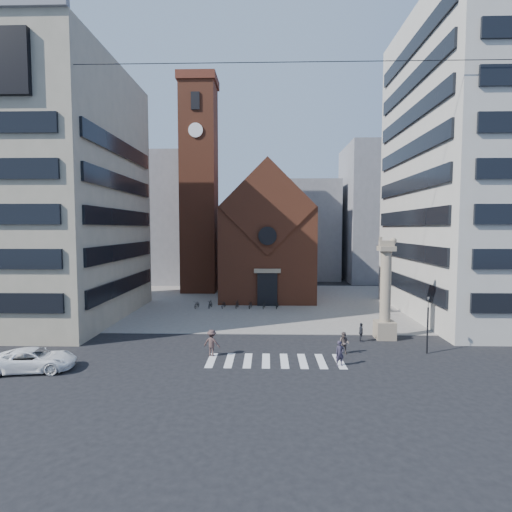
{
  "coord_description": "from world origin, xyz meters",
  "views": [
    {
      "loc": [
        -0.04,
        -30.76,
        9.41
      ],
      "look_at": [
        -1.12,
        8.0,
        6.7
      ],
      "focal_mm": 28.0,
      "sensor_mm": 36.0,
      "label": 1
    }
  ],
  "objects_px": {
    "pedestrian_1": "(344,343)",
    "scooter_0": "(197,304)",
    "lion_column": "(385,298)",
    "pedestrian_2": "(361,332)",
    "pedestrian_0": "(340,353)",
    "white_car": "(33,360)",
    "traffic_light": "(428,323)"
  },
  "relations": [
    {
      "from": "lion_column",
      "to": "pedestrian_2",
      "type": "distance_m",
      "value": 3.62
    },
    {
      "from": "pedestrian_1",
      "to": "pedestrian_2",
      "type": "bearing_deg",
      "value": 86.35
    },
    {
      "from": "scooter_0",
      "to": "white_car",
      "type": "bearing_deg",
      "value": -100.32
    },
    {
      "from": "lion_column",
      "to": "pedestrian_0",
      "type": "xyz_separation_m",
      "value": [
        -5.06,
        -6.88,
        -2.59
      ]
    },
    {
      "from": "lion_column",
      "to": "traffic_light",
      "type": "xyz_separation_m",
      "value": [
        1.99,
        -4.0,
        -1.17
      ]
    },
    {
      "from": "pedestrian_2",
      "to": "scooter_0",
      "type": "bearing_deg",
      "value": 52.37
    },
    {
      "from": "traffic_light",
      "to": "white_car",
      "type": "relative_size",
      "value": 0.81
    },
    {
      "from": "pedestrian_1",
      "to": "pedestrian_0",
      "type": "bearing_deg",
      "value": -78.79
    },
    {
      "from": "pedestrian_0",
      "to": "pedestrian_2",
      "type": "height_order",
      "value": "pedestrian_0"
    },
    {
      "from": "lion_column",
      "to": "pedestrian_0",
      "type": "distance_m",
      "value": 8.93
    },
    {
      "from": "white_car",
      "to": "pedestrian_0",
      "type": "bearing_deg",
      "value": -94.16
    },
    {
      "from": "pedestrian_1",
      "to": "scooter_0",
      "type": "distance_m",
      "value": 21.72
    },
    {
      "from": "pedestrian_1",
      "to": "scooter_0",
      "type": "relative_size",
      "value": 1.04
    },
    {
      "from": "pedestrian_0",
      "to": "pedestrian_2",
      "type": "bearing_deg",
      "value": 50.16
    },
    {
      "from": "lion_column",
      "to": "scooter_0",
      "type": "height_order",
      "value": "lion_column"
    },
    {
      "from": "lion_column",
      "to": "pedestrian_2",
      "type": "bearing_deg",
      "value": -156.26
    },
    {
      "from": "pedestrian_0",
      "to": "scooter_0",
      "type": "relative_size",
      "value": 1.08
    },
    {
      "from": "white_car",
      "to": "scooter_0",
      "type": "xyz_separation_m",
      "value": [
        7.21,
        20.73,
        -0.27
      ]
    },
    {
      "from": "pedestrian_0",
      "to": "pedestrian_1",
      "type": "xyz_separation_m",
      "value": [
        0.79,
        2.61,
        -0.04
      ]
    },
    {
      "from": "pedestrian_2",
      "to": "pedestrian_0",
      "type": "bearing_deg",
      "value": 156.46
    },
    {
      "from": "scooter_0",
      "to": "pedestrian_0",
      "type": "bearing_deg",
      "value": -46.63
    },
    {
      "from": "pedestrian_2",
      "to": "lion_column",
      "type": "bearing_deg",
      "value": -64.21
    },
    {
      "from": "traffic_light",
      "to": "pedestrian_0",
      "type": "xyz_separation_m",
      "value": [
        -7.05,
        -2.88,
        -1.42
      ]
    },
    {
      "from": "white_car",
      "to": "pedestrian_1",
      "type": "height_order",
      "value": "pedestrian_1"
    },
    {
      "from": "traffic_light",
      "to": "scooter_0",
      "type": "height_order",
      "value": "traffic_light"
    },
    {
      "from": "lion_column",
      "to": "pedestrian_1",
      "type": "relative_size",
      "value": 5.25
    },
    {
      "from": "white_car",
      "to": "scooter_0",
      "type": "height_order",
      "value": "white_car"
    },
    {
      "from": "pedestrian_2",
      "to": "pedestrian_1",
      "type": "bearing_deg",
      "value": 150.31
    },
    {
      "from": "pedestrian_1",
      "to": "pedestrian_2",
      "type": "distance_m",
      "value": 3.87
    },
    {
      "from": "white_car",
      "to": "pedestrian_0",
      "type": "height_order",
      "value": "pedestrian_0"
    },
    {
      "from": "pedestrian_2",
      "to": "white_car",
      "type": "bearing_deg",
      "value": 109.75
    },
    {
      "from": "lion_column",
      "to": "pedestrian_0",
      "type": "bearing_deg",
      "value": -126.32
    }
  ]
}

